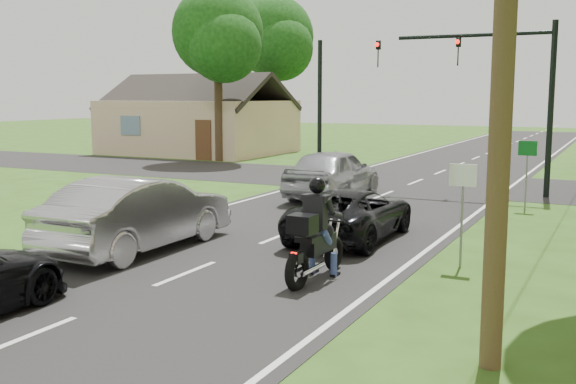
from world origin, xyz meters
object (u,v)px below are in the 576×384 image
object	(u,v)px
motorcycle_rider	(315,240)
silver_suv	(333,173)
traffic_signal	(496,77)
sign_white	(463,190)
silver_sedan	(139,213)
sign_green	(527,158)
dark_suv	(352,213)

from	to	relation	value
motorcycle_rider	silver_suv	xyz separation A→B (m)	(-3.78, 9.79, 0.08)
traffic_signal	sign_white	world-z (taller)	traffic_signal
silver_suv	traffic_signal	xyz separation A→B (m)	(4.67, 3.47, 3.27)
motorcycle_rider	silver_sedan	world-z (taller)	motorcycle_rider
sign_green	traffic_signal	bearing A→B (deg)	117.38
silver_suv	dark_suv	bearing A→B (deg)	115.67
sign_white	sign_green	world-z (taller)	same
dark_suv	traffic_signal	bearing A→B (deg)	-100.65
traffic_signal	motorcycle_rider	bearing A→B (deg)	-93.83
motorcycle_rider	silver_suv	distance (m)	10.49
silver_suv	sign_white	distance (m)	9.69
sign_white	silver_suv	bearing A→B (deg)	128.64
dark_suv	silver_sedan	distance (m)	5.08
dark_suv	sign_white	bearing A→B (deg)	151.42
silver_sedan	traffic_signal	xyz separation A→B (m)	(5.48, 12.76, 3.29)
dark_suv	sign_green	xyz separation A→B (m)	(3.20, 6.42, 0.96)
dark_suv	silver_suv	distance (m)	6.70
silver_suv	sign_green	distance (m)	6.29
silver_suv	traffic_signal	distance (m)	6.68
motorcycle_rider	sign_white	xyz separation A→B (m)	(2.25, 2.24, 0.81)
dark_suv	silver_sedan	world-z (taller)	silver_sedan
silver_suv	sign_green	size ratio (longest dim) A/B	2.36
dark_suv	traffic_signal	xyz separation A→B (m)	(1.64, 9.44, 3.50)
silver_sedan	sign_green	size ratio (longest dim) A/B	2.39
silver_suv	sign_green	world-z (taller)	sign_green
sign_green	silver_suv	bearing A→B (deg)	-175.85
motorcycle_rider	sign_white	world-z (taller)	sign_white
motorcycle_rider	sign_green	size ratio (longest dim) A/B	1.09
silver_suv	silver_sedan	bearing A→B (deg)	83.72
motorcycle_rider	traffic_signal	size ratio (longest dim) A/B	0.36
sign_white	sign_green	size ratio (longest dim) A/B	1.00
dark_suv	sign_white	distance (m)	3.52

